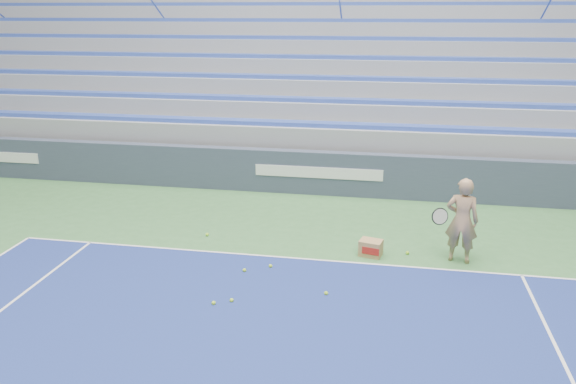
{
  "coord_description": "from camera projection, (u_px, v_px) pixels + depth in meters",
  "views": [
    {
      "loc": [
        1.65,
        2.36,
        4.46
      ],
      "look_at": [
        -0.16,
        12.38,
        1.15
      ],
      "focal_mm": 35.0,
      "sensor_mm": 36.0,
      "label": 1
    }
  ],
  "objects": [
    {
      "name": "bleachers",
      "position": [
        341.0,
        75.0,
        18.93
      ],
      "size": [
        31.0,
        9.15,
        7.3
      ],
      "color": "gray",
      "rests_on": "ground"
    },
    {
      "name": "tennis_ball_4",
      "position": [
        232.0,
        300.0,
        8.98
      ],
      "size": [
        0.07,
        0.07,
        0.07
      ],
      "primitive_type": "sphere",
      "color": "#B9F031",
      "rests_on": "ground"
    },
    {
      "name": "ball_box",
      "position": [
        371.0,
        248.0,
        10.66
      ],
      "size": [
        0.47,
        0.4,
        0.31
      ],
      "color": "#A27E4E",
      "rests_on": "ground"
    },
    {
      "name": "tennis_ball_6",
      "position": [
        407.0,
        253.0,
        10.73
      ],
      "size": [
        0.07,
        0.07,
        0.07
      ],
      "primitive_type": "sphere",
      "color": "#B9F031",
      "rests_on": "ground"
    },
    {
      "name": "tennis_ball_5",
      "position": [
        271.0,
        266.0,
        10.18
      ],
      "size": [
        0.07,
        0.07,
        0.07
      ],
      "primitive_type": "sphere",
      "color": "#B9F031",
      "rests_on": "ground"
    },
    {
      "name": "tennis_ball_2",
      "position": [
        326.0,
        293.0,
        9.2
      ],
      "size": [
        0.07,
        0.07,
        0.07
      ],
      "primitive_type": "sphere",
      "color": "#B9F031",
      "rests_on": "ground"
    },
    {
      "name": "tennis_player",
      "position": [
        462.0,
        220.0,
        10.22
      ],
      "size": [
        0.93,
        0.87,
        1.61
      ],
      "color": "tan",
      "rests_on": "ground"
    },
    {
      "name": "tennis_ball_3",
      "position": [
        214.0,
        303.0,
        8.89
      ],
      "size": [
        0.07,
        0.07,
        0.07
      ],
      "primitive_type": "sphere",
      "color": "#B9F031",
      "rests_on": "ground"
    },
    {
      "name": "tennis_ball_1",
      "position": [
        207.0,
        234.0,
        11.61
      ],
      "size": [
        0.07,
        0.07,
        0.07
      ],
      "primitive_type": "sphere",
      "color": "#B9F031",
      "rests_on": "ground"
    },
    {
      "name": "tennis_ball_0",
      "position": [
        244.0,
        270.0,
        10.01
      ],
      "size": [
        0.07,
        0.07,
        0.07
      ],
      "primitive_type": "sphere",
      "color": "#B9F031",
      "rests_on": "ground"
    },
    {
      "name": "sponsor_barrier",
      "position": [
        319.0,
        173.0,
        14.14
      ],
      "size": [
        30.0,
        0.32,
        1.1
      ],
      "color": "#374054",
      "rests_on": "ground"
    }
  ]
}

